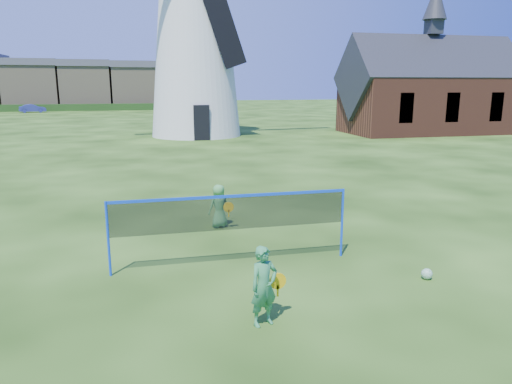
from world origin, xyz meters
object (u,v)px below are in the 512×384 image
Objects in this scene: player_girl at (264,286)px; car_right at (33,108)px; player_boy at (219,206)px; badminton_net at (231,214)px; chapel at (429,92)px; play_ball at (427,274)px; windmill at (194,40)px.

car_right is at bearing 85.40° from player_girl.
badminton_net is at bearing 67.53° from player_boy.
badminton_net is 3.84× the size of player_girl.
chapel is 3.92× the size of car_right.
player_girl is at bearing -126.63° from chapel.
car_right is (-36.87, 37.78, -2.65)m from chapel.
player_girl is at bearing 69.59° from player_boy.
play_ball is (3.60, 1.02, -0.55)m from player_girl.
player_girl is at bearing -89.40° from badminton_net.
windmill is at bearing 92.71° from play_ball.
chapel is at bearing 57.52° from play_ball.
player_boy is 5.67m from play_ball.
windmill reaches higher than badminton_net.
car_right is at bearing -93.37° from player_boy.
windmill reaches higher than chapel.
windmill is at bearing -164.11° from car_right.
player_girl is 67.38m from car_right.
chapel is 31.63m from play_ball.
windmill reaches higher than player_boy.
chapel is at bearing 50.51° from badminton_net.
play_ball is at bearing -174.29° from car_right.
chapel reaches higher than badminton_net.
badminton_net is 64.79m from car_right.
windmill is 17.62× the size of player_boy.
player_girl reaches higher than player_boy.
chapel is 34.46m from player_girl.
player_boy is (-2.10, -23.97, -6.38)m from windmill.
chapel is at bearing -5.93° from windmill.
badminton_net is 22.95× the size of play_ball.
windmill reaches higher than car_right.
player_girl is 3.79m from play_ball.
windmill is 30.23m from player_girl.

